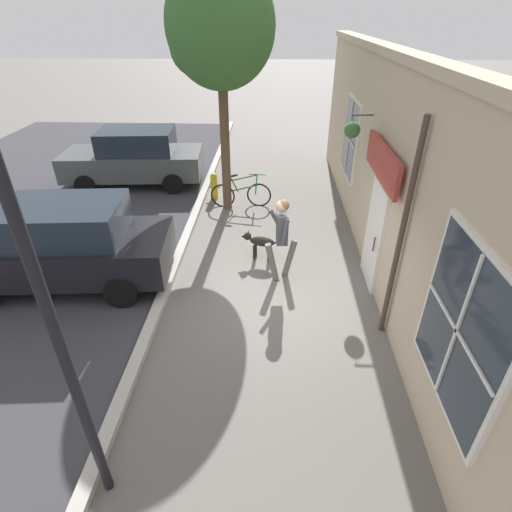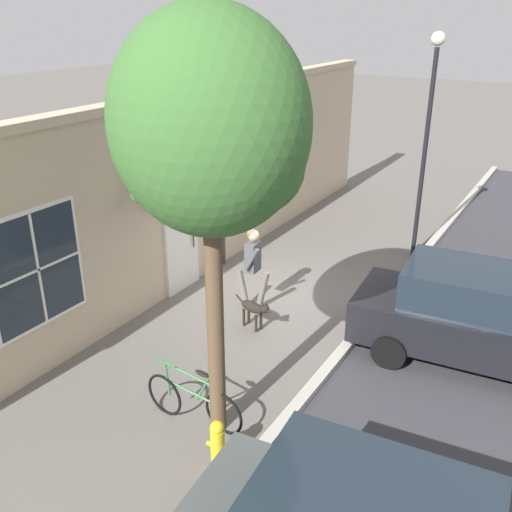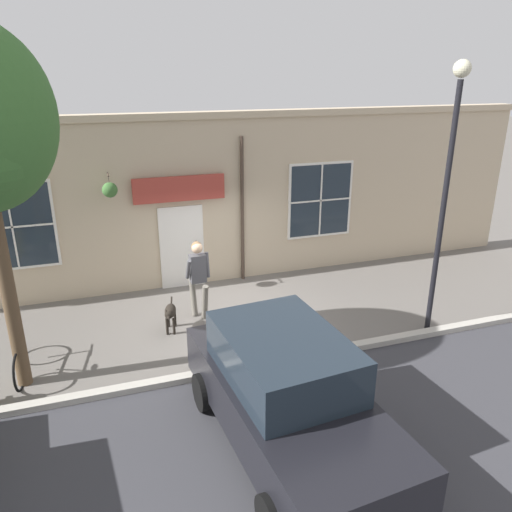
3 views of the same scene
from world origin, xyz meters
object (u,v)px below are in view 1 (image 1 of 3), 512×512
at_px(pedestrian_walking, 282,232).
at_px(parked_car_mid_block, 62,245).
at_px(parked_car_nearest_curb, 135,157).
at_px(street_lamp, 19,231).
at_px(street_tree_by_curb, 218,30).
at_px(leaning_bicycle, 241,194).
at_px(fire_hydrant, 214,185).
at_px(dog_on_leash, 260,242).

distance_m(pedestrian_walking, parked_car_mid_block, 4.39).
distance_m(parked_car_nearest_curb, street_lamp, 10.35).
relative_size(street_tree_by_curb, parked_car_nearest_curb, 1.35).
bearing_deg(street_lamp, leaning_bicycle, -96.91).
xyz_separation_m(parked_car_mid_block, fire_hydrant, (-2.42, -4.50, -0.48)).
relative_size(pedestrian_walking, leaning_bicycle, 1.03).
distance_m(pedestrian_walking, fire_hydrant, 4.66).
bearing_deg(pedestrian_walking, street_lamp, 65.17).
distance_m(parked_car_mid_block, street_lamp, 5.41).
bearing_deg(parked_car_nearest_curb, street_lamp, 104.60).
relative_size(street_tree_by_curb, fire_hydrant, 7.74).
bearing_deg(pedestrian_walking, leaning_bicycle, -72.88).
bearing_deg(dog_on_leash, leaning_bicycle, -77.44).
distance_m(parked_car_nearest_curb, fire_hydrant, 2.89).
height_order(pedestrian_walking, parked_car_nearest_curb, pedestrian_walking).
xyz_separation_m(dog_on_leash, parked_car_mid_block, (3.91, 1.05, 0.44)).
bearing_deg(street_tree_by_curb, pedestrian_walking, 114.11).
bearing_deg(leaning_bicycle, dog_on_leash, 102.56).
xyz_separation_m(pedestrian_walking, parked_car_mid_block, (4.37, 0.34, -0.21)).
xyz_separation_m(dog_on_leash, fire_hydrant, (1.49, -3.45, -0.05)).
bearing_deg(dog_on_leash, street_lamp, 72.78).
relative_size(pedestrian_walking, dog_on_leash, 1.87).
relative_size(street_lamp, fire_hydrant, 7.00).
bearing_deg(street_tree_by_curb, fire_hydrant, -60.14).
height_order(street_tree_by_curb, leaning_bicycle, street_tree_by_curb).
distance_m(dog_on_leash, parked_car_nearest_curb, 6.12).
distance_m(pedestrian_walking, street_tree_by_curb, 5.09).
bearing_deg(parked_car_nearest_curb, pedestrian_walking, 131.56).
bearing_deg(pedestrian_walking, parked_car_nearest_curb, -48.44).
bearing_deg(street_tree_by_curb, street_lamp, 86.18).
xyz_separation_m(parked_car_nearest_curb, parked_car_mid_block, (-0.24, 5.54, 0.00)).
relative_size(leaning_bicycle, fire_hydrant, 2.26).
distance_m(dog_on_leash, street_tree_by_curb, 5.00).
height_order(dog_on_leash, fire_hydrant, fire_hydrant).
bearing_deg(pedestrian_walking, street_tree_by_curb, -65.89).
bearing_deg(dog_on_leash, parked_car_nearest_curb, -47.24).
bearing_deg(fire_hydrant, parked_car_mid_block, 61.79).
distance_m(pedestrian_walking, parked_car_nearest_curb, 6.95).
bearing_deg(pedestrian_walking, dog_on_leash, -57.03).
xyz_separation_m(pedestrian_walking, street_tree_by_curb, (1.55, -3.47, 3.39)).
distance_m(leaning_bicycle, street_lamp, 8.71).
bearing_deg(leaning_bicycle, pedestrian_walking, 107.12).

